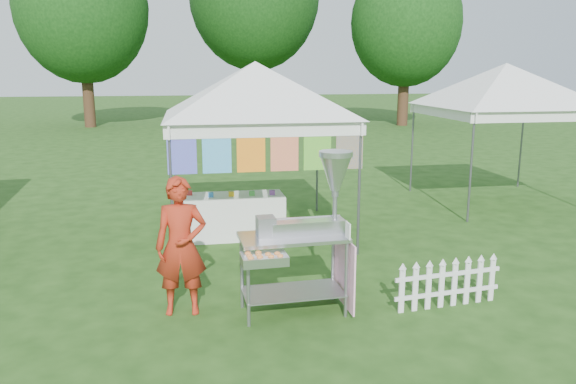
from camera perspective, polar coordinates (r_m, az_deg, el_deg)
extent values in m
plane|color=#1E4012|center=(6.80, 0.62, -12.56)|extent=(120.00, 120.00, 0.00)
cylinder|color=#59595E|center=(8.34, -11.73, -0.48)|extent=(0.04, 0.04, 2.10)
cylinder|color=#59595E|center=(8.73, 7.24, 0.24)|extent=(0.04, 0.04, 2.10)
cylinder|color=#59595E|center=(11.13, -11.41, 2.71)|extent=(0.04, 0.04, 2.10)
cylinder|color=#59595E|center=(11.42, 2.99, 3.18)|extent=(0.04, 0.04, 2.10)
cube|color=white|center=(8.27, -2.08, 6.33)|extent=(3.00, 0.03, 0.22)
cube|color=white|center=(11.07, -4.20, 7.82)|extent=(3.00, 0.03, 0.22)
pyramid|color=white|center=(9.63, -3.36, 13.12)|extent=(4.24, 4.24, 0.90)
cylinder|color=#59595E|center=(8.26, -2.08, 6.88)|extent=(3.00, 0.03, 0.03)
cube|color=#7317A2|center=(8.22, -10.75, 4.19)|extent=(0.42, 0.01, 0.70)
cube|color=blue|center=(8.23, -7.26, 4.32)|extent=(0.42, 0.01, 0.70)
cube|color=#ED561A|center=(8.27, -3.78, 4.43)|extent=(0.42, 0.01, 0.70)
cube|color=#C21865|center=(8.34, -0.36, 4.52)|extent=(0.42, 0.01, 0.70)
cube|color=#178E32|center=(8.44, 3.00, 4.60)|extent=(0.42, 0.01, 0.70)
cube|color=orange|center=(8.56, 6.27, 4.66)|extent=(0.42, 0.01, 0.70)
cylinder|color=#59595E|center=(11.12, 18.09, 2.33)|extent=(0.04, 0.04, 2.10)
cylinder|color=#59595E|center=(13.66, 12.50, 4.40)|extent=(0.04, 0.04, 2.10)
cylinder|color=#59595E|center=(14.98, 22.61, 4.43)|extent=(0.04, 0.04, 2.10)
cube|color=white|center=(11.75, 24.56, 7.01)|extent=(3.00, 0.03, 0.22)
cube|color=white|center=(14.17, 18.04, 8.24)|extent=(3.00, 0.03, 0.22)
pyramid|color=white|center=(12.91, 21.35, 12.11)|extent=(4.24, 4.24, 0.90)
cylinder|color=#59595E|center=(11.74, 24.60, 7.40)|extent=(3.00, 0.03, 0.03)
cylinder|color=#372814|center=(30.46, -19.67, 9.95)|extent=(0.56, 0.56, 3.96)
ellipsoid|color=#205818|center=(30.59, -20.21, 17.20)|extent=(6.40, 6.40, 7.36)
cylinder|color=#372814|center=(34.31, -3.33, 11.55)|extent=(0.56, 0.56, 4.84)
cylinder|color=#372814|center=(30.22, 11.64, 9.98)|extent=(0.56, 0.56, 3.52)
ellipsoid|color=#205818|center=(30.29, 11.93, 16.49)|extent=(5.60, 5.60, 6.44)
cylinder|color=gray|center=(6.40, -4.05, -9.63)|extent=(0.04, 0.04, 0.94)
cylinder|color=gray|center=(6.66, 5.94, -8.79)|extent=(0.04, 0.04, 0.94)
cylinder|color=gray|center=(6.89, -4.72, -8.02)|extent=(0.04, 0.04, 0.94)
cylinder|color=gray|center=(7.13, 4.58, -7.32)|extent=(0.04, 0.04, 0.94)
cube|color=gray|center=(6.82, 0.51, -10.08)|extent=(1.22, 0.65, 0.02)
cube|color=#B7B7BC|center=(6.59, 0.52, -4.61)|extent=(1.28, 0.68, 0.04)
cube|color=#B7B7BC|center=(6.66, 2.00, -3.56)|extent=(0.90, 0.30, 0.16)
cube|color=gray|center=(6.54, -2.27, -3.51)|extent=(0.22, 0.24, 0.23)
cylinder|color=gray|center=(6.66, 4.81, -0.30)|extent=(0.05, 0.05, 0.94)
cone|color=#B7B7BC|center=(6.60, 4.85, 1.91)|extent=(0.39, 0.39, 0.42)
cylinder|color=#B7B7BC|center=(6.57, 4.89, 3.89)|extent=(0.41, 0.41, 0.06)
cube|color=#B7B7BC|center=(6.17, -2.45, -6.83)|extent=(0.51, 0.33, 0.10)
cube|color=#FFABD1|center=(6.91, 5.71, -7.99)|extent=(0.05, 0.78, 0.85)
cube|color=white|center=(6.44, 6.12, -3.93)|extent=(0.02, 0.15, 0.19)
imported|color=#A32714|center=(6.74, -10.81, -5.44)|extent=(0.63, 0.43, 1.66)
cube|color=white|center=(6.93, 11.48, -9.81)|extent=(0.07, 0.03, 0.56)
cube|color=white|center=(7.01, 12.79, -9.60)|extent=(0.07, 0.03, 0.56)
cube|color=white|center=(7.10, 14.07, -9.39)|extent=(0.07, 0.03, 0.56)
cube|color=white|center=(7.19, 15.32, -9.18)|extent=(0.07, 0.03, 0.56)
cube|color=white|center=(7.28, 16.54, -8.98)|extent=(0.07, 0.03, 0.56)
cube|color=white|center=(7.38, 17.72, -8.77)|extent=(0.07, 0.03, 0.56)
cube|color=white|center=(7.48, 18.87, -8.57)|extent=(0.07, 0.03, 0.56)
cube|color=white|center=(7.58, 19.99, -8.36)|extent=(0.07, 0.03, 0.56)
cube|color=white|center=(7.27, 15.89, -9.81)|extent=(1.43, 0.19, 0.05)
cube|color=white|center=(7.19, 16.00, -8.04)|extent=(1.43, 0.19, 0.05)
cube|color=white|center=(9.77, -5.76, -2.48)|extent=(1.80, 0.70, 0.75)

